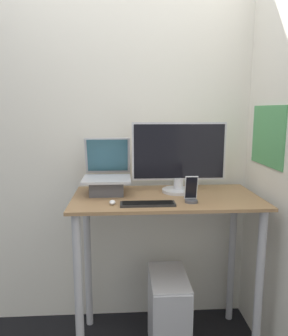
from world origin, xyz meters
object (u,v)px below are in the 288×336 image
Objects in this scene: keyboard at (148,204)px; computer_tower at (168,315)px; cell_phone at (191,194)px; monitor at (179,159)px; laptop at (107,180)px; mouse at (112,202)px.

computer_tower is (0.14, 0.11, -0.77)m from keyboard.
keyboard is 2.00× the size of cell_phone.
cell_phone reaches higher than computer_tower.
cell_phone is (0.26, 0.05, 0.04)m from keyboard.
monitor is at bearing 65.98° from computer_tower.
laptop is 0.48m from monitor.
monitor is at bearing 0.11° from laptop.
keyboard is 0.79m from computer_tower.
laptop reaches higher than mouse.
cell_phone is 0.29× the size of computer_tower.
cell_phone reaches higher than mouse.
mouse is 0.46m from cell_phone.
laptop reaches higher than cell_phone.
computer_tower is at bearing 152.22° from cell_phone.
monitor reaches higher than cell_phone.
mouse is 0.85m from computer_tower.
keyboard is (0.24, -0.29, -0.08)m from laptop.
mouse is (-0.42, -0.26, -0.21)m from monitor.
cell_phone is at bearing 10.25° from keyboard.
laptop is at bearing 129.96° from keyboard.
computer_tower is (0.34, 0.08, -0.77)m from mouse.
monitor is 0.42m from keyboard.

